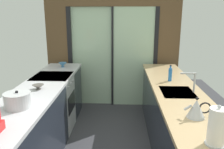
{
  "coord_description": "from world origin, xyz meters",
  "views": [
    {
      "loc": [
        0.19,
        -2.25,
        1.88
      ],
      "look_at": [
        0.05,
        0.92,
        1.04
      ],
      "focal_mm": 37.38,
      "sensor_mm": 36.0,
      "label": 1
    }
  ],
  "objects_px": {
    "stock_pot": "(18,100)",
    "paper_towel_roll": "(217,127)",
    "mixing_bowl_far": "(63,65)",
    "mixing_bowl_near": "(38,87)",
    "soap_bottle": "(170,74)",
    "oven_range": "(54,103)",
    "kettle": "(196,109)"
  },
  "relations": [
    {
      "from": "stock_pot",
      "to": "paper_towel_roll",
      "type": "distance_m",
      "value": 1.89
    },
    {
      "from": "mixing_bowl_far",
      "to": "stock_pot",
      "type": "relative_size",
      "value": 0.54
    },
    {
      "from": "mixing_bowl_near",
      "to": "paper_towel_roll",
      "type": "relative_size",
      "value": 0.47
    },
    {
      "from": "paper_towel_roll",
      "to": "mixing_bowl_far",
      "type": "bearing_deg",
      "value": 125.13
    },
    {
      "from": "soap_bottle",
      "to": "paper_towel_roll",
      "type": "height_order",
      "value": "paper_towel_roll"
    },
    {
      "from": "oven_range",
      "to": "paper_towel_roll",
      "type": "relative_size",
      "value": 2.87
    },
    {
      "from": "paper_towel_roll",
      "to": "mixing_bowl_near",
      "type": "bearing_deg",
      "value": 145.1
    },
    {
      "from": "mixing_bowl_near",
      "to": "mixing_bowl_far",
      "type": "xyz_separation_m",
      "value": [
        -0.0,
        1.29,
        0.01
      ]
    },
    {
      "from": "mixing_bowl_far",
      "to": "soap_bottle",
      "type": "relative_size",
      "value": 0.63
    },
    {
      "from": "paper_towel_roll",
      "to": "oven_range",
      "type": "bearing_deg",
      "value": 133.23
    },
    {
      "from": "mixing_bowl_far",
      "to": "paper_towel_roll",
      "type": "xyz_separation_m",
      "value": [
        1.78,
        -2.53,
        0.1
      ]
    },
    {
      "from": "mixing_bowl_near",
      "to": "stock_pot",
      "type": "distance_m",
      "value": 0.61
    },
    {
      "from": "soap_bottle",
      "to": "paper_towel_roll",
      "type": "xyz_separation_m",
      "value": [
        -0.0,
        -1.7,
        0.04
      ]
    },
    {
      "from": "mixing_bowl_near",
      "to": "kettle",
      "type": "distance_m",
      "value": 1.94
    },
    {
      "from": "kettle",
      "to": "mixing_bowl_far",
      "type": "bearing_deg",
      "value": 130.97
    },
    {
      "from": "mixing_bowl_far",
      "to": "soap_bottle",
      "type": "xyz_separation_m",
      "value": [
        1.78,
        -0.83,
        0.05
      ]
    },
    {
      "from": "soap_bottle",
      "to": "paper_towel_roll",
      "type": "bearing_deg",
      "value": -90.0
    },
    {
      "from": "mixing_bowl_near",
      "to": "mixing_bowl_far",
      "type": "distance_m",
      "value": 1.29
    },
    {
      "from": "oven_range",
      "to": "soap_bottle",
      "type": "xyz_separation_m",
      "value": [
        1.8,
        -0.21,
        0.56
      ]
    },
    {
      "from": "kettle",
      "to": "soap_bottle",
      "type": "xyz_separation_m",
      "value": [
        -0.0,
        1.23,
        0.01
      ]
    },
    {
      "from": "mixing_bowl_near",
      "to": "kettle",
      "type": "height_order",
      "value": "kettle"
    },
    {
      "from": "mixing_bowl_far",
      "to": "kettle",
      "type": "xyz_separation_m",
      "value": [
        1.78,
        -2.05,
        0.04
      ]
    },
    {
      "from": "mixing_bowl_far",
      "to": "stock_pot",
      "type": "height_order",
      "value": "stock_pot"
    },
    {
      "from": "paper_towel_roll",
      "to": "soap_bottle",
      "type": "bearing_deg",
      "value": 90.0
    },
    {
      "from": "soap_bottle",
      "to": "oven_range",
      "type": "bearing_deg",
      "value": 173.36
    },
    {
      "from": "stock_pot",
      "to": "paper_towel_roll",
      "type": "relative_size",
      "value": 0.86
    },
    {
      "from": "mixing_bowl_far",
      "to": "paper_towel_roll",
      "type": "relative_size",
      "value": 0.46
    },
    {
      "from": "mixing_bowl_near",
      "to": "paper_towel_roll",
      "type": "height_order",
      "value": "paper_towel_roll"
    },
    {
      "from": "mixing_bowl_far",
      "to": "stock_pot",
      "type": "xyz_separation_m",
      "value": [
        0.0,
        -1.89,
        0.04
      ]
    },
    {
      "from": "stock_pot",
      "to": "kettle",
      "type": "bearing_deg",
      "value": -5.13
    },
    {
      "from": "stock_pot",
      "to": "soap_bottle",
      "type": "xyz_separation_m",
      "value": [
        1.78,
        1.07,
        0.02
      ]
    },
    {
      "from": "stock_pot",
      "to": "mixing_bowl_far",
      "type": "bearing_deg",
      "value": 90.0
    }
  ]
}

